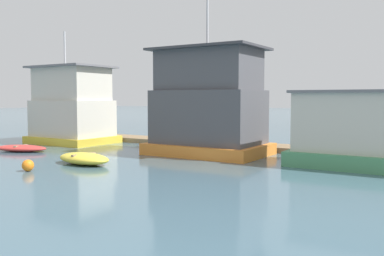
% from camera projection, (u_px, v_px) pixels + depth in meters
% --- Properties ---
extents(ground_plane, '(200.00, 200.00, 0.00)m').
position_uv_depth(ground_plane, '(202.00, 153.00, 22.94)').
color(ground_plane, '#426070').
extents(dock_walkway, '(33.80, 2.07, 0.30)m').
position_uv_depth(dock_walkway, '(228.00, 145.00, 25.46)').
color(dock_walkway, '#846B4C').
rests_on(dock_walkway, ground_plane).
extents(houseboat_yellow, '(5.08, 3.94, 7.27)m').
position_uv_depth(houseboat_yellow, '(72.00, 107.00, 27.84)').
color(houseboat_yellow, gold).
rests_on(houseboat_yellow, ground_plane).
extents(houseboat_orange, '(5.95, 4.08, 9.55)m').
position_uv_depth(houseboat_orange, '(209.00, 105.00, 22.16)').
color(houseboat_orange, orange).
rests_on(houseboat_orange, ground_plane).
extents(houseboat_green, '(7.06, 3.32, 7.24)m').
position_uv_depth(houseboat_green, '(377.00, 131.00, 17.80)').
color(houseboat_green, '#4C9360').
rests_on(houseboat_green, ground_plane).
extents(dinghy_red, '(3.31, 2.22, 0.36)m').
position_uv_depth(dinghy_red, '(21.00, 148.00, 23.55)').
color(dinghy_red, red).
rests_on(dinghy_red, ground_plane).
extents(dinghy_yellow, '(3.04, 1.76, 0.51)m').
position_uv_depth(dinghy_yellow, '(84.00, 158.00, 19.02)').
color(dinghy_yellow, yellow).
rests_on(dinghy_yellow, ground_plane).
extents(mooring_post_near_right, '(0.28, 0.28, 1.33)m').
position_uv_depth(mooring_post_near_right, '(205.00, 137.00, 24.75)').
color(mooring_post_near_right, '#846B4C').
rests_on(mooring_post_near_right, ground_plane).
extents(buoy_orange, '(0.48, 0.48, 0.48)m').
position_uv_depth(buoy_orange, '(28.00, 165.00, 17.17)').
color(buoy_orange, orange).
rests_on(buoy_orange, ground_plane).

